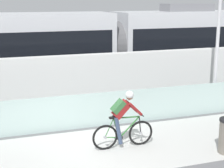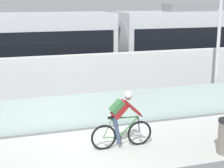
% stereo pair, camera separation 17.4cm
% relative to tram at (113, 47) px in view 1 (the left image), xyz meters
% --- Properties ---
extents(ground_plane, '(200.00, 200.00, 0.00)m').
position_rel_tram_xyz_m(ground_plane, '(-2.86, -6.85, -1.89)').
color(ground_plane, slate).
extents(bike_path_deck, '(32.00, 3.20, 0.01)m').
position_rel_tram_xyz_m(bike_path_deck, '(-2.86, -6.85, -1.89)').
color(bike_path_deck, silver).
rests_on(bike_path_deck, ground).
extents(glass_parapet, '(32.00, 0.05, 1.12)m').
position_rel_tram_xyz_m(glass_parapet, '(-2.86, -5.00, -1.33)').
color(glass_parapet, '#ADC6C1').
rests_on(glass_parapet, ground).
extents(concrete_barrier_wall, '(32.00, 0.36, 2.09)m').
position_rel_tram_xyz_m(concrete_barrier_wall, '(-2.86, -3.20, -0.85)').
color(concrete_barrier_wall, silver).
rests_on(concrete_barrier_wall, ground).
extents(tram_rail_near, '(32.00, 0.08, 0.01)m').
position_rel_tram_xyz_m(tram_rail_near, '(-2.86, -0.72, -1.89)').
color(tram_rail_near, '#595654').
rests_on(tram_rail_near, ground).
extents(tram_rail_far, '(32.00, 0.08, 0.01)m').
position_rel_tram_xyz_m(tram_rail_far, '(-2.86, 0.72, -1.89)').
color(tram_rail_far, '#595654').
rests_on(tram_rail_far, ground).
extents(tram, '(22.56, 2.54, 3.81)m').
position_rel_tram_xyz_m(tram, '(0.00, 0.00, 0.00)').
color(tram, silver).
rests_on(tram, ground).
extents(cyclist_on_bike, '(1.77, 0.58, 1.61)m').
position_rel_tram_xyz_m(cyclist_on_bike, '(-2.04, -6.85, -1.09)').
color(cyclist_on_bike, black).
rests_on(cyclist_on_bike, ground).
extents(lamp_post_antenna, '(0.28, 0.28, 5.20)m').
position_rel_tram_xyz_m(lamp_post_antenna, '(2.34, -4.70, 1.40)').
color(lamp_post_antenna, gray).
rests_on(lamp_post_antenna, ground).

